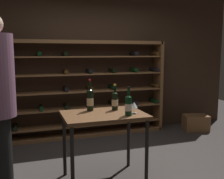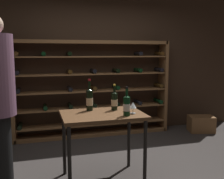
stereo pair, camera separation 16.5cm
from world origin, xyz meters
The scene contains 9 objects.
ground_plane centered at (0.00, 0.00, 0.00)m, with size 9.84×9.84×0.00m, color #383330.
back_wall centered at (0.00, 1.92, 1.48)m, with size 5.98×0.10×2.96m, color #3D2B1E.
wine_rack centered at (-0.11, 1.71, 0.89)m, with size 2.94×0.32×1.79m.
tasting_table centered at (-0.39, -0.10, 0.75)m, with size 0.98×0.67×0.85m.
wine_crate centered at (1.99, 1.33, 0.16)m, with size 0.48×0.34×0.31m, color brown.
wine_bottle_red_label centered at (-0.15, -0.29, 0.97)m, with size 0.08×0.08×0.34m.
wine_bottle_black_capsule centered at (-0.20, 0.03, 0.97)m, with size 0.08×0.08×0.33m.
wine_bottle_green_slim centered at (-0.51, 0.10, 0.99)m, with size 0.09×0.09×0.40m.
wine_glass_stemmed_left centered at (-0.04, -0.21, 0.95)m, with size 0.09×0.09×0.14m.
Camera 2 is at (-1.14, -3.15, 1.58)m, focal length 42.61 mm.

